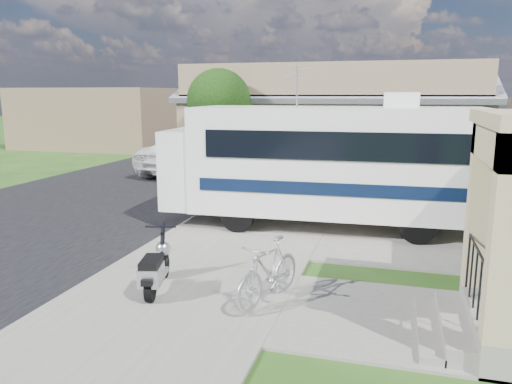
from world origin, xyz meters
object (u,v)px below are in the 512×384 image
(pickup_truck, at_px, (199,154))
(van, at_px, (243,139))
(scooter, at_px, (156,268))
(motorhome, at_px, (324,161))
(bicycle, at_px, (269,275))
(garden_hose, at_px, (452,311))

(pickup_truck, relative_size, van, 0.99)
(scooter, distance_m, van, 21.77)
(scooter, height_order, pickup_truck, pickup_truck)
(motorhome, xyz_separation_m, bicycle, (-0.12, -5.49, -1.29))
(van, bearing_deg, bicycle, -72.79)
(motorhome, xyz_separation_m, van, (-7.18, 15.62, -0.90))
(motorhome, relative_size, pickup_truck, 1.32)
(bicycle, xyz_separation_m, garden_hose, (3.05, 0.40, -0.46))
(bicycle, height_order, garden_hose, bicycle)
(bicycle, relative_size, van, 0.29)
(garden_hose, bearing_deg, scooter, -174.65)
(bicycle, distance_m, pickup_truck, 15.06)
(pickup_truck, distance_m, garden_hose, 16.35)
(motorhome, xyz_separation_m, garden_hose, (2.93, -5.09, -1.75))
(pickup_truck, xyz_separation_m, garden_hose, (9.83, -13.04, -0.80))
(scooter, xyz_separation_m, van, (-4.94, 21.20, 0.45))
(bicycle, xyz_separation_m, van, (-7.06, 21.11, 0.39))
(scooter, height_order, van, van)
(motorhome, height_order, garden_hose, motorhome)
(bicycle, distance_m, van, 22.26)
(pickup_truck, bearing_deg, van, -76.84)
(garden_hose, bearing_deg, motorhome, 119.91)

